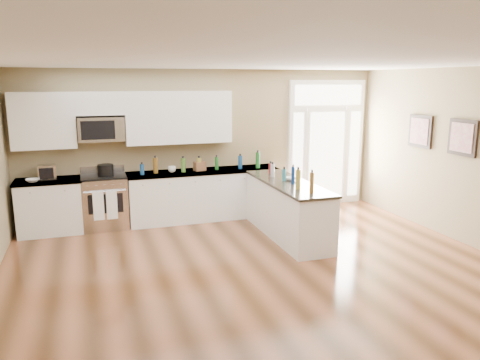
{
  "coord_description": "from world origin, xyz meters",
  "views": [
    {
      "loc": [
        -2.22,
        -4.71,
        2.57
      ],
      "look_at": [
        0.01,
        2.0,
        1.08
      ],
      "focal_mm": 35.0,
      "sensor_mm": 36.0,
      "label": 1
    }
  ],
  "objects_px": {
    "peninsula_cabinet": "(287,211)",
    "stockpot": "(106,170)",
    "kitchen_range": "(105,202)",
    "toaster_oven": "(47,172)"
  },
  "relations": [
    {
      "from": "kitchen_range",
      "to": "toaster_oven",
      "type": "height_order",
      "value": "toaster_oven"
    },
    {
      "from": "kitchen_range",
      "to": "stockpot",
      "type": "xyz_separation_m",
      "value": [
        0.04,
        -0.01,
        0.58
      ]
    },
    {
      "from": "peninsula_cabinet",
      "to": "stockpot",
      "type": "distance_m",
      "value": 3.25
    },
    {
      "from": "peninsula_cabinet",
      "to": "toaster_oven",
      "type": "bearing_deg",
      "value": 158.82
    },
    {
      "from": "peninsula_cabinet",
      "to": "stockpot",
      "type": "bearing_deg",
      "value": 153.19
    },
    {
      "from": "peninsula_cabinet",
      "to": "stockpot",
      "type": "height_order",
      "value": "stockpot"
    },
    {
      "from": "toaster_oven",
      "to": "peninsula_cabinet",
      "type": "bearing_deg",
      "value": -26.06
    },
    {
      "from": "peninsula_cabinet",
      "to": "toaster_oven",
      "type": "xyz_separation_m",
      "value": [
        -3.81,
        1.47,
        0.63
      ]
    },
    {
      "from": "peninsula_cabinet",
      "to": "kitchen_range",
      "type": "xyz_separation_m",
      "value": [
        -2.89,
        1.45,
        0.04
      ]
    },
    {
      "from": "peninsula_cabinet",
      "to": "kitchen_range",
      "type": "relative_size",
      "value": 2.15
    }
  ]
}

